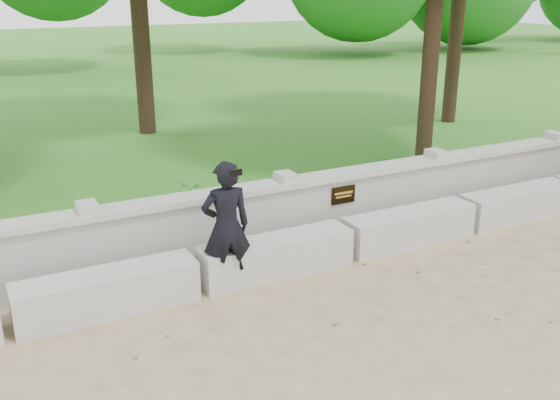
{
  "coord_description": "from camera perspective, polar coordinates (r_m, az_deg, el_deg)",
  "views": [
    {
      "loc": [
        -4.13,
        -4.14,
        3.28
      ],
      "look_at": [
        -0.93,
        1.95,
        0.9
      ],
      "focal_mm": 40.0,
      "sensor_mm": 36.0,
      "label": 1
    }
  ],
  "objects": [
    {
      "name": "man_main",
      "position": [
        6.91,
        -4.95,
        -2.46
      ],
      "size": [
        0.59,
        0.53,
        1.51
      ],
      "color": "black",
      "rests_on": "ground"
    },
    {
      "name": "shrub_a",
      "position": [
        8.01,
        -17.29,
        -1.57
      ],
      "size": [
        0.4,
        0.4,
        0.65
      ],
      "primitive_type": "imported",
      "rotation": [
        0.0,
        0.0,
        0.79
      ],
      "color": "#3F822C",
      "rests_on": "lawn"
    },
    {
      "name": "concrete_bench",
      "position": [
        7.93,
        6.12,
        -3.7
      ],
      "size": [
        11.9,
        0.45,
        0.45
      ],
      "color": "#AFADA6",
      "rests_on": "ground"
    },
    {
      "name": "lawn",
      "position": [
        18.87,
        -14.88,
        8.83
      ],
      "size": [
        40.0,
        22.0,
        0.25
      ],
      "primitive_type": "cube",
      "color": "#3B721C",
      "rests_on": "ground"
    },
    {
      "name": "shrub_c",
      "position": [
        9.85,
        10.03,
        2.72
      ],
      "size": [
        0.72,
        0.71,
        0.61
      ],
      "primitive_type": "imported",
      "rotation": [
        0.0,
        0.0,
        3.75
      ],
      "color": "#3F822C",
      "rests_on": "lawn"
    },
    {
      "name": "parapet_wall",
      "position": [
        8.39,
        3.54,
        -0.57
      ],
      "size": [
        12.5,
        0.35,
        0.9
      ],
      "color": "#A5A29C",
      "rests_on": "ground"
    },
    {
      "name": "ground",
      "position": [
        6.71,
        15.21,
        -10.96
      ],
      "size": [
        80.0,
        80.0,
        0.0
      ],
      "primitive_type": "plane",
      "color": "tan",
      "rests_on": "ground"
    },
    {
      "name": "shrub_b",
      "position": [
        8.33,
        -8.06,
        -0.12
      ],
      "size": [
        0.43,
        0.45,
        0.63
      ],
      "primitive_type": "imported",
      "rotation": [
        0.0,
        0.0,
        2.16
      ],
      "color": "#3F822C",
      "rests_on": "lawn"
    }
  ]
}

